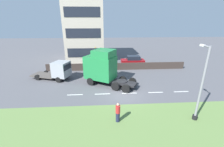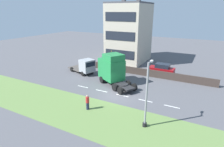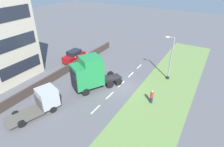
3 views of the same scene
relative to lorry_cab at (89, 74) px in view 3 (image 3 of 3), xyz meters
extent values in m
plane|color=#515156|center=(-3.16, -2.46, -2.35)|extent=(120.00, 120.00, 0.00)
cube|color=#607F42|center=(-9.16, -2.46, -2.34)|extent=(7.00, 44.00, 0.01)
cube|color=white|center=(-3.16, -9.56, -2.34)|extent=(0.16, 1.80, 0.00)
cube|color=white|center=(-3.16, -6.36, -2.34)|extent=(0.16, 1.80, 0.00)
cube|color=white|center=(-3.16, -3.16, -2.34)|extent=(0.16, 1.80, 0.00)
cube|color=white|center=(-3.16, 0.04, -2.34)|extent=(0.16, 1.80, 0.00)
cube|color=white|center=(-3.16, 3.24, -2.34)|extent=(0.16, 1.80, 0.00)
cube|color=#382D28|center=(5.84, -2.46, -1.74)|extent=(0.25, 24.00, 1.22)
cube|color=#1E232D|center=(9.33, 3.35, 0.04)|extent=(0.08, 6.29, 1.67)
cube|color=#1E232D|center=(9.33, 3.35, 3.63)|extent=(0.08, 6.29, 1.67)
cube|color=#1E232D|center=(9.33, 3.35, 7.22)|extent=(0.08, 6.29, 1.67)
cube|color=black|center=(-0.63, -1.11, -1.68)|extent=(4.65, 6.69, 0.24)
cube|color=#1E7A3D|center=(0.14, 0.24, -0.07)|extent=(4.12, 4.57, 2.98)
cube|color=black|center=(1.09, 1.91, -0.73)|extent=(1.94, 1.14, 1.67)
cube|color=black|center=(1.09, 1.91, 0.59)|extent=(2.05, 1.21, 0.95)
cube|color=#1E7A3D|center=(-0.14, -0.25, 1.87)|extent=(3.35, 3.36, 0.90)
sphere|color=orange|center=(1.32, 0.88, 2.39)|extent=(0.14, 0.14, 0.14)
cylinder|color=black|center=(-1.40, -2.45, -1.50)|extent=(1.94, 1.94, 0.12)
cylinder|color=black|center=(-0.47, 1.58, -1.83)|extent=(0.79, 1.06, 1.04)
cylinder|color=black|center=(1.60, 0.40, -1.83)|extent=(0.79, 1.06, 1.04)
cylinder|color=black|center=(-2.27, -1.56, -1.83)|extent=(0.79, 1.06, 1.04)
cylinder|color=black|center=(-0.20, -2.74, -1.83)|extent=(0.79, 1.06, 1.04)
cylinder|color=black|center=(-2.95, -2.76, -1.83)|extent=(0.79, 1.06, 1.04)
cylinder|color=black|center=(-0.88, -3.94, -1.83)|extent=(0.79, 1.06, 1.04)
cube|color=#999EA3|center=(1.65, 5.82, -0.71)|extent=(2.65, 2.58, 2.12)
cube|color=black|center=(1.33, 4.85, -0.28)|extent=(1.79, 0.63, 0.76)
cube|color=#4C4742|center=(2.56, 8.56, -1.86)|extent=(3.20, 4.22, 0.18)
cube|color=#4C4742|center=(1.99, 6.83, -1.03)|extent=(2.05, 0.76, 1.48)
cylinder|color=black|center=(2.59, 5.51, -1.95)|extent=(0.48, 0.83, 0.80)
cylinder|color=black|center=(0.72, 6.13, -1.95)|extent=(0.48, 0.83, 0.80)
cylinder|color=black|center=(3.68, 8.79, -1.95)|extent=(0.48, 0.83, 0.80)
cylinder|color=black|center=(1.81, 9.41, -1.95)|extent=(0.48, 0.83, 0.80)
cube|color=maroon|center=(7.59, -5.61, -1.55)|extent=(1.89, 4.26, 1.06)
cube|color=black|center=(7.59, -5.72, -0.66)|extent=(1.59, 2.35, 0.71)
cylinder|color=black|center=(6.73, -4.23, -2.03)|extent=(0.21, 0.64, 0.64)
cylinder|color=black|center=(8.48, -4.24, -2.03)|extent=(0.21, 0.64, 0.64)
cylinder|color=black|center=(6.71, -6.98, -2.03)|extent=(0.21, 0.64, 0.64)
cylinder|color=black|center=(8.45, -7.00, -2.03)|extent=(0.21, 0.64, 0.64)
cylinder|color=black|center=(-8.44, -8.02, -2.15)|extent=(0.42, 0.42, 0.40)
cylinder|color=gray|center=(-8.44, -8.02, 0.87)|extent=(0.19, 0.19, 6.43)
cylinder|color=gray|center=(-7.99, -8.02, 3.98)|extent=(0.90, 0.13, 0.13)
cube|color=silver|center=(-7.54, -8.02, 3.98)|extent=(0.44, 0.20, 0.16)
cylinder|color=#1E233D|center=(-8.31, -1.26, -1.92)|extent=(0.34, 0.34, 0.86)
cylinder|color=#B22626|center=(-8.31, -1.26, -1.14)|extent=(0.39, 0.39, 0.68)
sphere|color=tan|center=(-8.31, -1.26, -0.69)|extent=(0.23, 0.23, 0.23)
camera|label=1|loc=(-18.99, -0.08, 5.87)|focal=24.00mm
camera|label=2|loc=(-23.63, -12.56, 8.31)|focal=30.00mm
camera|label=3|loc=(-13.49, 16.98, 12.02)|focal=30.00mm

